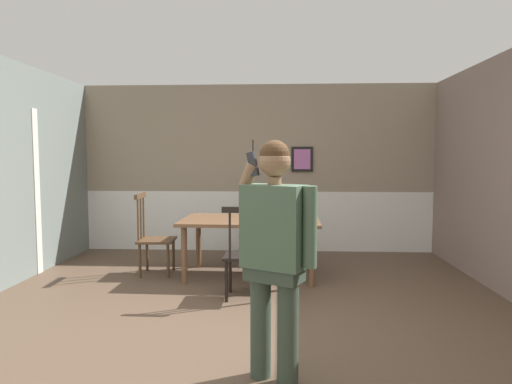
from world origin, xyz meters
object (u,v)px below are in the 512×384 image
object	(u,v)px
chair_near_window	(154,237)
chair_at_table_head	(243,254)
dining_table	(251,225)
person_figure	(275,246)
chair_by_doorway	(256,226)

from	to	relation	value
chair_near_window	chair_at_table_head	world-z (taller)	chair_near_window
dining_table	chair_at_table_head	bearing A→B (deg)	-91.44
chair_at_table_head	person_figure	distance (m)	1.80
dining_table	chair_at_table_head	world-z (taller)	chair_at_table_head
dining_table	chair_at_table_head	xyz separation A→B (m)	(-0.02, -0.90, -0.17)
chair_at_table_head	person_figure	size ratio (longest dim) A/B	0.62
dining_table	chair_by_doorway	world-z (taller)	chair_by_doorway
dining_table	chair_near_window	distance (m)	1.25
chair_by_doorway	person_figure	distance (m)	3.54
dining_table	chair_near_window	size ratio (longest dim) A/B	1.66
person_figure	chair_near_window	bearing A→B (deg)	-33.21
chair_near_window	chair_by_doorway	xyz separation A→B (m)	(1.26, 0.87, 0.02)
chair_near_window	chair_by_doorway	world-z (taller)	chair_by_doorway
chair_near_window	person_figure	size ratio (longest dim) A/B	0.64
chair_near_window	person_figure	world-z (taller)	person_figure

